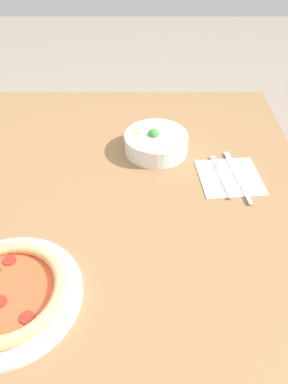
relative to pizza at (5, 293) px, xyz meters
The scene contains 7 objects.
ground_plane 0.83m from the pizza, 62.57° to the left, with size 8.00×8.00×0.00m, color gray.
dining_table 0.37m from the pizza, 62.57° to the left, with size 1.04×1.07×0.74m.
pizza is the anchor object (origin of this frame).
bowl 0.56m from the pizza, 58.78° to the left, with size 0.18×0.18×0.07m.
napkin 0.60m from the pizza, 36.87° to the left, with size 0.17×0.17×0.00m.
fork 0.58m from the pizza, 38.09° to the left, with size 0.03×0.18×0.00m.
knife 0.61m from the pizza, 35.01° to the left, with size 0.04×0.22×0.01m.
Camera 1 is at (0.10, -0.71, 1.35)m, focal length 35.00 mm.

